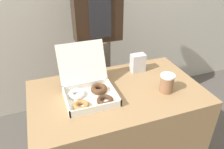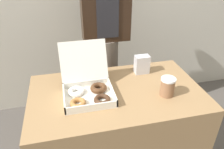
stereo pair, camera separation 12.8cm
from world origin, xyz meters
name	(u,v)px [view 1 (the left image)]	position (x,y,z in m)	size (l,w,h in m)	color
table	(117,134)	(0.00, 0.00, 0.36)	(1.04, 0.61, 0.73)	#99754C
donut_box	(89,90)	(-0.17, 0.01, 0.77)	(0.28, 0.35, 0.27)	white
coffee_cup	(167,83)	(0.28, -0.10, 0.78)	(0.09, 0.09, 0.11)	#8C6042
napkin_holder	(138,63)	(0.22, 0.18, 0.79)	(0.10, 0.06, 0.13)	silver
person_customer	(98,29)	(0.05, 0.57, 0.92)	(0.36, 0.22, 1.62)	#665B51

